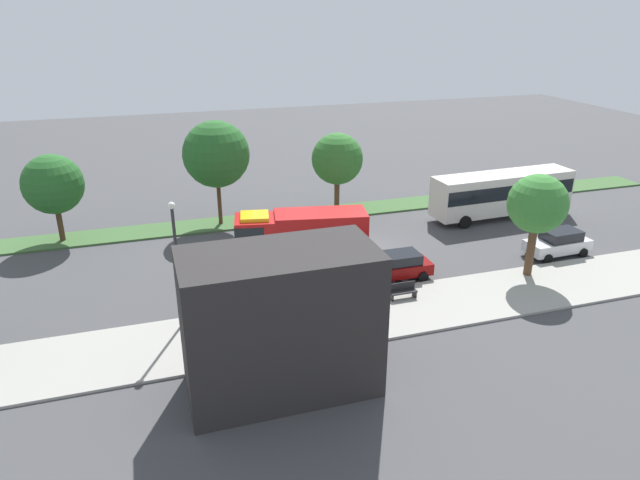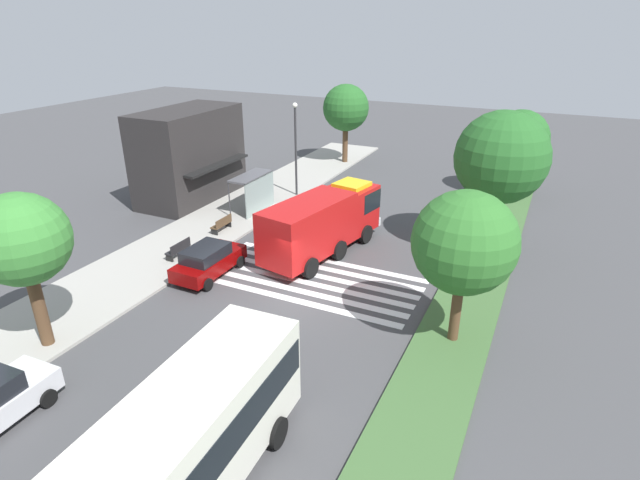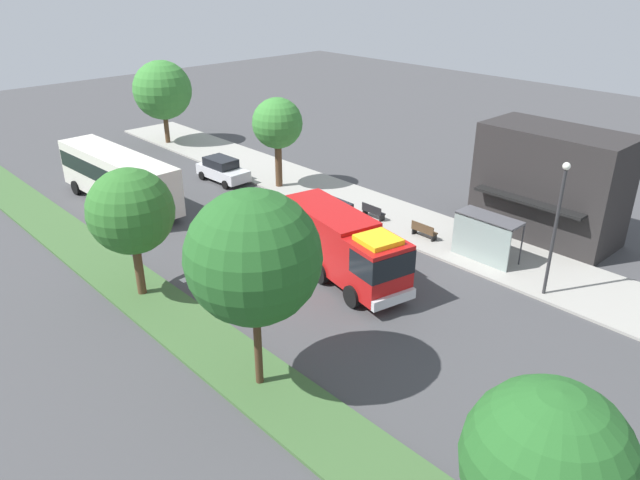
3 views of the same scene
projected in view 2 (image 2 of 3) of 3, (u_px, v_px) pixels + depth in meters
name	position (u px, v px, depth m)	size (l,w,h in m)	color
ground_plane	(292.00, 298.00, 24.22)	(120.00, 120.00, 0.00)	#424244
sidewalk	(150.00, 262.00, 27.65)	(60.00, 5.25, 0.14)	#9E9B93
median_strip	(453.00, 337.00, 21.18)	(60.00, 3.00, 0.14)	#3D6033
crosswalk	(311.00, 279.00, 25.99)	(4.95, 11.13, 0.01)	silver
fire_truck	(325.00, 220.00, 28.25)	(8.95, 4.04, 3.44)	#B71414
parked_car_mid	(208.00, 260.00, 26.04)	(4.24, 2.08, 1.65)	#720505
bus_stop_shelter	(255.00, 186.00, 34.08)	(3.50, 1.40, 2.46)	#4C4C51
bench_near_shelter	(222.00, 224.00, 31.30)	(1.60, 0.50, 0.90)	#4C3823
bench_west_of_shelter	(179.00, 249.00, 27.95)	(1.60, 0.50, 0.90)	black
street_lamp	(296.00, 142.00, 36.28)	(0.36, 0.36, 6.72)	#2D2D30
storefront_building	(189.00, 155.00, 36.18)	(8.13, 4.86, 6.49)	#282626
sidewalk_tree_west	(22.00, 241.00, 18.84)	(3.55, 3.55, 6.40)	#513823
sidewalk_tree_east	(346.00, 108.00, 44.54)	(4.06, 4.06, 6.88)	#513823
median_tree_far_west	(464.00, 243.00, 19.24)	(4.07, 4.07, 6.38)	#513823
median_tree_west	(501.00, 158.00, 26.61)	(4.93, 4.93, 7.88)	#47301E
median_tree_center	(520.00, 139.00, 36.45)	(4.13, 4.13, 6.20)	#47301E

